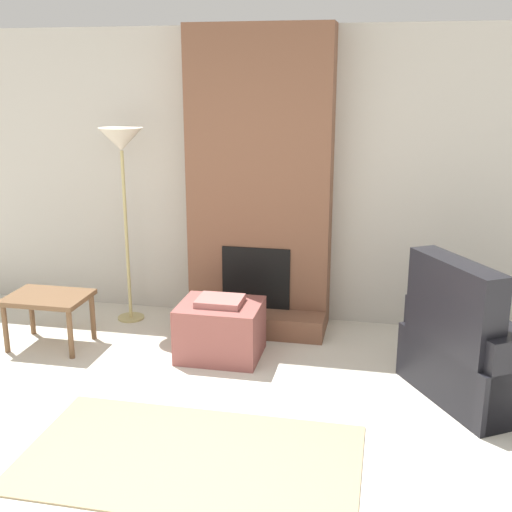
{
  "coord_description": "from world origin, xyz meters",
  "views": [
    {
      "loc": [
        1.09,
        -2.64,
        2.19
      ],
      "look_at": [
        0.0,
        2.63,
        0.67
      ],
      "focal_mm": 45.0,
      "sensor_mm": 36.0,
      "label": 1
    }
  ],
  "objects_px": {
    "armchair": "(476,355)",
    "floor_lamp_left": "(122,150)",
    "side_table": "(48,303)",
    "ottoman": "(220,329)"
  },
  "relations": [
    {
      "from": "armchair",
      "to": "floor_lamp_left",
      "type": "bearing_deg",
      "value": 41.2
    },
    {
      "from": "ottoman",
      "to": "armchair",
      "type": "height_order",
      "value": "armchair"
    },
    {
      "from": "armchair",
      "to": "floor_lamp_left",
      "type": "relative_size",
      "value": 0.71
    },
    {
      "from": "side_table",
      "to": "floor_lamp_left",
      "type": "distance_m",
      "value": 1.44
    },
    {
      "from": "ottoman",
      "to": "side_table",
      "type": "xyz_separation_m",
      "value": [
        -1.44,
        -0.09,
        0.15
      ]
    },
    {
      "from": "armchair",
      "to": "side_table",
      "type": "xyz_separation_m",
      "value": [
        -3.36,
        0.2,
        0.07
      ]
    },
    {
      "from": "armchair",
      "to": "floor_lamp_left",
      "type": "distance_m",
      "value": 3.33
    },
    {
      "from": "ottoman",
      "to": "floor_lamp_left",
      "type": "bearing_deg",
      "value": 148.62
    },
    {
      "from": "floor_lamp_left",
      "to": "ottoman",
      "type": "bearing_deg",
      "value": -31.38
    },
    {
      "from": "ottoman",
      "to": "armchair",
      "type": "xyz_separation_m",
      "value": [
        1.92,
        -0.28,
        0.08
      ]
    }
  ]
}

